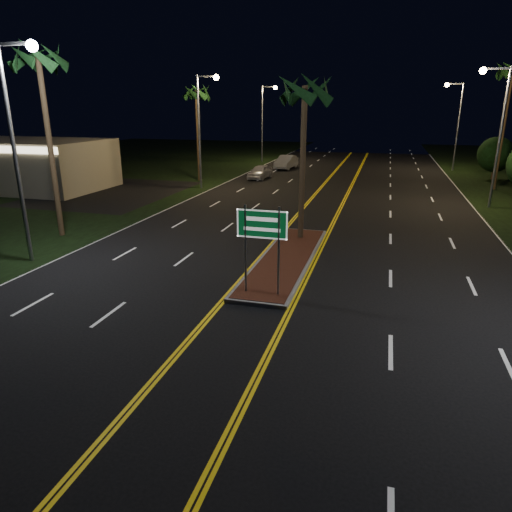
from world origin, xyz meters
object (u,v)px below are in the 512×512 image
(streetlight_right_far, at_px, (456,116))
(palm_right_far, at_px, (512,72))
(palm_median, at_px, (305,91))
(highway_sign, at_px, (262,233))
(streetlight_left_far, at_px, (265,115))
(car_far, at_px, (286,161))
(palm_left_far, at_px, (196,93))
(commercial_building, at_px, (16,164))
(streetlight_right_mid, at_px, (496,121))
(car_near, at_px, (260,171))
(palm_left_near, at_px, (38,60))
(streetlight_left_near, at_px, (19,130))
(median_island, at_px, (286,259))
(streetlight_left_mid, at_px, (203,119))
(shrub_far, at_px, (496,154))

(streetlight_right_far, bearing_deg, palm_right_far, -79.67)
(palm_median, bearing_deg, highway_sign, -90.00)
(streetlight_left_far, xyz_separation_m, car_far, (3.86, -5.40, -4.81))
(highway_sign, xyz_separation_m, palm_left_far, (-12.80, 25.20, 5.34))
(highway_sign, relative_size, commercial_building, 0.21)
(streetlight_right_mid, relative_size, car_far, 1.77)
(highway_sign, relative_size, palm_right_far, 0.31)
(car_near, bearing_deg, palm_median, -63.87)
(commercial_building, relative_size, palm_right_far, 1.46)
(palm_left_near, relative_size, car_near, 2.14)
(commercial_building, relative_size, car_far, 2.94)
(streetlight_right_far, distance_m, palm_left_near, 41.22)
(streetlight_left_near, height_order, car_near, streetlight_left_near)
(streetlight_left_near, relative_size, streetlight_right_mid, 1.00)
(palm_right_far, distance_m, car_near, 22.05)
(palm_left_far, height_order, car_near, palm_left_far)
(commercial_building, xyz_separation_m, palm_left_far, (13.20, 8.01, 5.74))
(median_island, distance_m, palm_median, 8.00)
(streetlight_right_mid, height_order, palm_median, streetlight_right_mid)
(palm_left_near, relative_size, palm_left_far, 1.11)
(median_island, relative_size, streetlight_left_far, 1.14)
(streetlight_left_mid, xyz_separation_m, streetlight_left_far, (0.00, 20.00, 0.00))
(streetlight_left_near, height_order, palm_left_far, streetlight_left_near)
(commercial_building, relative_size, streetlight_right_mid, 1.67)
(palm_right_far, bearing_deg, commercial_building, -165.53)
(palm_median, bearing_deg, median_island, -90.00)
(commercial_building, bearing_deg, palm_median, -20.05)
(commercial_building, height_order, shrub_far, commercial_building)
(streetlight_left_near, bearing_deg, streetlight_left_far, 90.00)
(car_near, distance_m, car_far, 8.09)
(streetlight_right_mid, height_order, streetlight_right_far, same)
(median_island, height_order, streetlight_right_mid, streetlight_right_mid)
(shrub_far, distance_m, car_far, 20.77)
(streetlight_left_near, xyz_separation_m, car_far, (3.86, 34.60, -4.81))
(streetlight_left_far, height_order, streetlight_right_mid, same)
(median_island, height_order, streetlight_left_near, streetlight_left_near)
(median_island, distance_m, car_far, 32.32)
(palm_left_far, distance_m, palm_right_far, 25.72)
(streetlight_right_far, distance_m, shrub_far, 7.56)
(commercial_building, distance_m, streetlight_right_mid, 36.85)
(shrub_far, relative_size, car_near, 0.87)
(highway_sign, relative_size, shrub_far, 0.81)
(highway_sign, bearing_deg, streetlight_right_far, 74.85)
(streetlight_left_near, bearing_deg, palm_right_far, 48.00)
(highway_sign, bearing_deg, car_far, 100.68)
(streetlight_left_mid, bearing_deg, palm_median, -51.83)
(median_island, xyz_separation_m, streetlight_right_mid, (10.61, 15.00, 5.57))
(streetlight_right_mid, relative_size, streetlight_right_far, 1.00)
(median_island, bearing_deg, shrub_far, 64.55)
(palm_right_far, height_order, car_far, palm_right_far)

